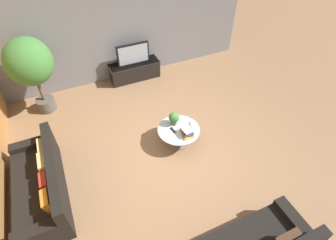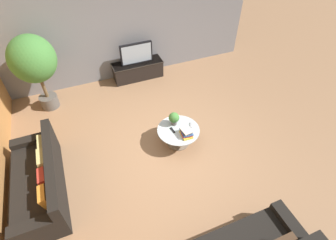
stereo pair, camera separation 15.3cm
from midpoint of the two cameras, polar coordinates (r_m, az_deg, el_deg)
The scene contains 11 objects.
ground_plane at distance 5.75m, azimuth -0.60°, elevation -6.76°, with size 24.00×24.00×0.00m, color #8C6647.
back_wall_stone at distance 7.39m, azimuth -11.60°, elevation 19.44°, with size 7.40×0.12×3.00m, color slate.
media_console at distance 7.75m, azimuth -7.84°, elevation 10.64°, with size 1.43×0.50×0.50m.
television at distance 7.48m, azimuth -8.23°, elevation 14.01°, with size 0.90×0.13×0.59m.
coffee_table at distance 5.71m, azimuth 1.54°, elevation -2.93°, with size 0.91×0.91×0.41m.
couch_by_wall at distance 5.44m, azimuth -26.47°, elevation -12.66°, with size 0.84×2.11×0.84m.
potted_palm_tall at distance 6.73m, azimuth -28.48°, elevation 10.62°, with size 1.03×1.03×1.93m.
potted_plant_tabletop at distance 5.62m, azimuth 0.52°, elevation 0.44°, with size 0.23×0.23×0.31m.
book_stack at distance 5.48m, azimuth 3.30°, elevation -2.62°, with size 0.25×0.31×0.15m.
remote_black at distance 5.59m, azimuth 0.29°, elevation -2.20°, with size 0.04×0.16×0.02m, color black.
remote_silver at distance 5.72m, azimuth 4.20°, elevation -0.99°, with size 0.04×0.16×0.02m, color gray.
Camera 1 is at (-1.52, -3.33, 4.43)m, focal length 28.00 mm.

